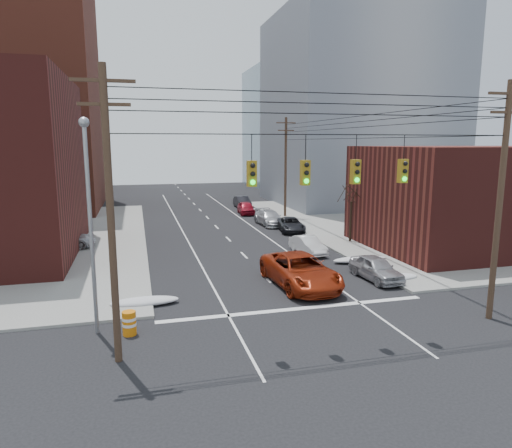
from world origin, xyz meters
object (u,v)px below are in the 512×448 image
red_pickup (300,270)px  parked_car_e (246,208)px  lot_car_d (2,238)px  construction_barrel (129,323)px  parked_car_f (242,202)px  parked_car_a (376,268)px  lot_car_b (64,240)px  parked_car_c (291,225)px  parked_car_b (308,245)px  parked_car_d (269,218)px  lot_car_a (42,249)px

red_pickup → parked_car_e: size_ratio=1.57×
lot_car_d → construction_barrel: size_ratio=3.99×
parked_car_e → parked_car_f: (0.74, 5.15, 0.01)m
parked_car_a → parked_car_e: 27.46m
parked_car_e → lot_car_b: 22.91m
parked_car_c → parked_car_b: bearing=-92.8°
parked_car_b → parked_car_f: parked_car_f is taller
parked_car_d → lot_car_b: 19.70m
parked_car_a → lot_car_d: size_ratio=1.01×
red_pickup → parked_car_c: bearing=69.1°
lot_car_d → construction_barrel: 21.84m
parked_car_c → lot_car_b: lot_car_b is taller
parked_car_e → lot_car_d: 25.96m
red_pickup → parked_car_f: 32.78m
parked_car_f → lot_car_d: 29.39m
parked_car_a → lot_car_d: lot_car_d is taller
lot_car_d → red_pickup: bearing=-107.5°
parked_car_f → lot_car_a: lot_car_a is taller
parked_car_f → lot_car_d: (-23.48, -17.67, 0.14)m
parked_car_f → lot_car_a: 29.90m
parked_car_b → lot_car_a: (-19.02, 2.79, 0.19)m
lot_car_b → parked_car_b: bearing=-107.1°
parked_car_c → lot_car_a: lot_car_a is taller
parked_car_c → lot_car_d: size_ratio=1.11×
lot_car_a → parked_car_d: bearing=-67.5°
parked_car_e → lot_car_d: bearing=-146.6°
parked_car_f → red_pickup: bearing=-97.5°
parked_car_d → lot_car_d: bearing=-172.0°
parked_car_b → lot_car_d: bearing=155.3°
parked_car_f → construction_barrel: (-13.65, -37.17, -0.19)m
parked_car_a → construction_barrel: 15.23m
parked_car_a → parked_car_d: bearing=89.3°
red_pickup → lot_car_b: 19.79m
parked_car_e → construction_barrel: size_ratio=4.00×
parked_car_d → lot_car_d: 23.83m
red_pickup → lot_car_a: 18.67m
construction_barrel → parked_car_c: bearing=54.8°
red_pickup → lot_car_a: bearing=143.5°
parked_car_d → parked_car_f: 12.87m
lot_car_b → lot_car_d: 5.00m
parked_car_a → parked_car_c: bearing=86.4°
parked_car_e → parked_car_f: bearing=86.4°
parked_car_c → parked_car_d: 3.88m
parked_car_a → parked_car_b: 7.50m
lot_car_d → lot_car_a: bearing=-122.1°
red_pickup → lot_car_d: size_ratio=1.57×
parked_car_a → parked_car_d: parked_car_d is taller
parked_car_b → lot_car_b: (-18.02, 5.94, 0.16)m
lot_car_b → construction_barrel: bearing=-162.9°
parked_car_c → lot_car_d: lot_car_d is taller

